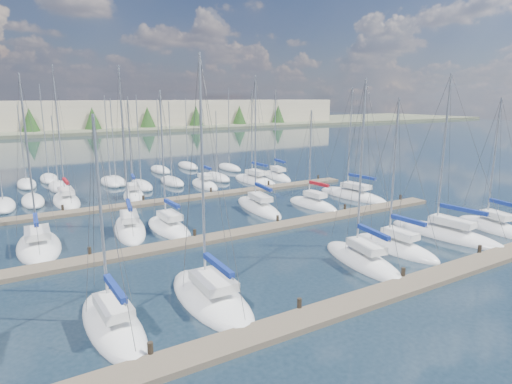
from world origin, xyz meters
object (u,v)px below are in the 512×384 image
sailboat_m (353,195)px  sailboat_k (258,207)px  sailboat_o (134,195)px  sailboat_g (492,227)px  sailboat_e (395,247)px  sailboat_r (277,176)px  sailboat_l (313,205)px  sailboat_q (255,180)px  sailboat_i (130,228)px  sailboat_d (362,260)px  sailboat_c (211,298)px  sailboat_j (169,228)px  sailboat_b (113,325)px  sailboat_p (205,185)px  sailboat_h (39,246)px  sailboat_n (66,201)px  sailboat_f (445,234)px

sailboat_m → sailboat_k: bearing=170.0°
sailboat_o → sailboat_g: sailboat_o is taller
sailboat_e → sailboat_r: (8.66, 28.99, 0.01)m
sailboat_l → sailboat_g: 16.54m
sailboat_r → sailboat_q: bearing=-158.4°
sailboat_i → sailboat_m: size_ratio=1.11×
sailboat_d → sailboat_k: 16.16m
sailboat_o → sailboat_m: (21.58, -12.71, -0.02)m
sailboat_o → sailboat_r: sailboat_r is taller
sailboat_g → sailboat_k: size_ratio=0.85×
sailboat_c → sailboat_q: bearing=56.2°
sailboat_c → sailboat_o: bearing=84.4°
sailboat_g → sailboat_j: bearing=158.6°
sailboat_q → sailboat_m: bearing=-71.8°
sailboat_i → sailboat_g: (26.94, -15.85, -0.01)m
sailboat_l → sailboat_b: size_ratio=0.95×
sailboat_p → sailboat_h: bearing=-141.1°
sailboat_p → sailboat_r: bearing=3.1°
sailboat_i → sailboat_n: 13.96m
sailboat_q → sailboat_c: bearing=-127.2°
sailboat_m → sailboat_r: 14.41m
sailboat_n → sailboat_h: bearing=-104.7°
sailboat_g → sailboat_o: bearing=138.9°
sailboat_l → sailboat_h: 25.74m
sailboat_b → sailboat_p: bearing=56.6°
sailboat_e → sailboat_q: size_ratio=0.93×
sailboat_g → sailboat_d: 15.19m
sailboat_m → sailboat_k: (-12.09, 0.89, 0.01)m
sailboat_j → sailboat_r: 26.51m
sailboat_b → sailboat_h: size_ratio=0.82×
sailboat_o → sailboat_g: bearing=-39.1°
sailboat_g → sailboat_r: (-2.53, 29.76, 0.00)m
sailboat_f → sailboat_g: (5.13, -0.86, 0.01)m
sailboat_m → sailboat_g: sailboat_m is taller
sailboat_g → sailboat_h: sailboat_h is taller
sailboat_h → sailboat_e: bearing=-29.0°
sailboat_o → sailboat_f: size_ratio=0.88×
sailboat_k → sailboat_q: 14.42m
sailboat_j → sailboat_g: size_ratio=1.05×
sailboat_i → sailboat_r: 28.10m
sailboat_e → sailboat_m: (9.52, 14.61, -0.01)m
sailboat_g → sailboat_q: size_ratio=0.93×
sailboat_l → sailboat_r: (5.79, 15.46, 0.01)m
sailboat_h → sailboat_l: bearing=1.4°
sailboat_f → sailboat_d: sailboat_f is taller
sailboat_o → sailboat_n: 7.07m
sailboat_e → sailboat_k: sailboat_k is taller
sailboat_l → sailboat_e: bearing=-107.1°
sailboat_o → sailboat_l: sailboat_o is taller
sailboat_l → sailboat_k: size_ratio=0.76×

